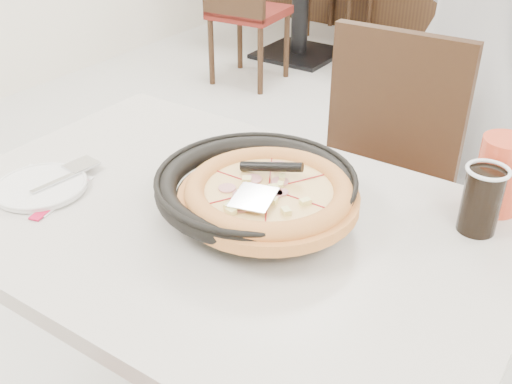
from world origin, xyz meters
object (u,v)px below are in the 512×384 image
Objects in this scene: red_cup at (500,175)px; bg_table_left at (300,4)px; side_plate at (41,187)px; cola_glass at (481,202)px; chair_far at (362,205)px; diner_person at (467,47)px; main_table at (224,345)px; bg_chair_left_near at (249,8)px; pizza_pan at (256,195)px; pizza at (269,198)px.

red_cup reaches higher than bg_table_left.
side_plate is 0.16× the size of bg_table_left.
cola_glass is at bearing -53.97° from bg_table_left.
cola_glass is (0.39, -0.37, 0.34)m from chair_far.
chair_far is at bearing 83.00° from diner_person.
cola_glass reaches higher than main_table.
bg_chair_left_near is (-1.66, 1.12, -0.33)m from diner_person.
diner_person reaches higher than main_table.
chair_far is 0.69m from diner_person.
bg_chair_left_near is (-0.01, -0.63, 0.10)m from bg_table_left.
diner_person is at bearing 111.00° from red_cup.
diner_person is (0.51, 1.35, 0.05)m from side_plate.
side_plate is at bearing -150.14° from red_cup.
chair_far is 0.64m from pizza_pan.
diner_person is at bearing 83.98° from main_table.
bg_chair_left_near is (-1.60, 1.72, 0.00)m from chair_far.
pizza is at bearing 15.35° from main_table.
chair_far is 0.92m from side_plate.
chair_far reaches higher than bg_table_left.
main_table is at bearing 20.52° from side_plate.
red_cup is (0.01, 0.10, 0.02)m from cola_glass.
side_plate is 1.45m from diner_person.
side_plate is at bearing 68.37° from diner_person.
bg_chair_left_near reaches higher than pizza_pan.
pizza_pan is 3.34m from bg_table_left.
red_cup reaches higher than pizza.
diner_person reaches higher than red_cup.
red_cup is at bearing 86.41° from cola_glass.
bg_table_left is at bearing 110.24° from side_plate.
side_plate is 1.52× the size of cola_glass.
diner_person is at bearing 86.72° from pizza_pan.
pizza_pan is 0.27× the size of bg_table_left.
diner_person is (0.13, 1.21, 0.43)m from main_table.
main_table is 0.73m from red_cup.
bg_chair_left_near is at bearing 124.89° from pizza_pan.
chair_far reaches higher than pizza.
bg_table_left is (-1.52, 2.96, 0.00)m from main_table.
main_table is 9.23× the size of cola_glass.
diner_person is (0.02, 1.18, -0.00)m from pizza.
pizza reaches higher than pizza_pan.
red_cup reaches higher than pizza_pan.
pizza is at bearing -24.08° from pizza_pan.
cola_glass is at bearing -93.59° from red_cup.
main_table is 6.08× the size of side_plate.
red_cup reaches higher than main_table.
pizza is at bearing -138.87° from red_cup.
side_plate is 0.21× the size of bg_chair_left_near.
red_cup is at bearing 29.86° from side_plate.
pizza is at bearing 87.78° from diner_person.
chair_far is (0.06, 0.61, 0.10)m from main_table.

